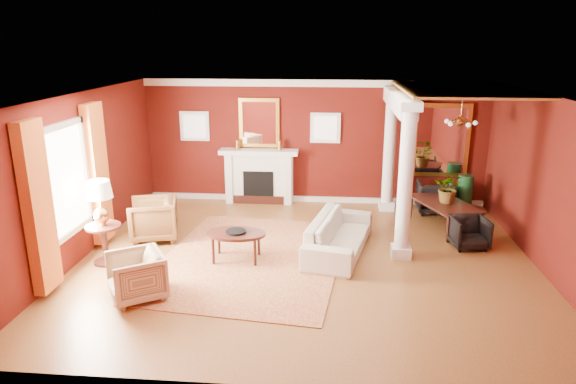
# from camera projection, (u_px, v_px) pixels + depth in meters

# --- Properties ---
(ground) EXTENTS (8.00, 8.00, 0.00)m
(ground) POSITION_uv_depth(u_px,v_px,m) (306.00, 260.00, 9.15)
(ground) COLOR brown
(ground) RESTS_ON ground
(room_shell) EXTENTS (8.04, 7.04, 2.92)m
(room_shell) POSITION_uv_depth(u_px,v_px,m) (307.00, 149.00, 8.57)
(room_shell) COLOR #520F0B
(room_shell) RESTS_ON ground
(fireplace) EXTENTS (1.85, 0.42, 1.29)m
(fireplace) POSITION_uv_depth(u_px,v_px,m) (259.00, 176.00, 12.24)
(fireplace) COLOR white
(fireplace) RESTS_ON ground
(overmantel_mirror) EXTENTS (0.95, 0.07, 1.15)m
(overmantel_mirror) POSITION_uv_depth(u_px,v_px,m) (259.00, 123.00, 12.01)
(overmantel_mirror) COLOR yellow
(overmantel_mirror) RESTS_ON fireplace
(flank_window_left) EXTENTS (0.70, 0.07, 0.70)m
(flank_window_left) POSITION_uv_depth(u_px,v_px,m) (195.00, 126.00, 12.18)
(flank_window_left) COLOR white
(flank_window_left) RESTS_ON room_shell
(flank_window_right) EXTENTS (0.70, 0.07, 0.70)m
(flank_window_right) POSITION_uv_depth(u_px,v_px,m) (325.00, 128.00, 11.92)
(flank_window_right) COLOR white
(flank_window_right) RESTS_ON room_shell
(left_window) EXTENTS (0.21, 2.55, 2.60)m
(left_window) POSITION_uv_depth(u_px,v_px,m) (70.00, 188.00, 8.49)
(left_window) COLOR white
(left_window) RESTS_ON room_shell
(column_front) EXTENTS (0.36, 0.36, 2.80)m
(column_front) POSITION_uv_depth(u_px,v_px,m) (406.00, 181.00, 8.89)
(column_front) COLOR white
(column_front) RESTS_ON ground
(column_back) EXTENTS (0.36, 0.36, 2.80)m
(column_back) POSITION_uv_depth(u_px,v_px,m) (390.00, 149.00, 11.46)
(column_back) COLOR white
(column_back) RESTS_ON ground
(header_beam) EXTENTS (0.30, 3.20, 0.32)m
(header_beam) POSITION_uv_depth(u_px,v_px,m) (399.00, 101.00, 10.07)
(header_beam) COLOR white
(header_beam) RESTS_ON column_front
(amber_ceiling) EXTENTS (2.30, 3.40, 0.04)m
(amber_ceiling) POSITION_uv_depth(u_px,v_px,m) (462.00, 89.00, 9.76)
(amber_ceiling) COLOR #C5823A
(amber_ceiling) RESTS_ON room_shell
(dining_mirror) EXTENTS (1.30, 0.07, 1.70)m
(dining_mirror) POSITION_uv_depth(u_px,v_px,m) (441.00, 141.00, 11.76)
(dining_mirror) COLOR yellow
(dining_mirror) RESTS_ON room_shell
(chandelier) EXTENTS (0.60, 0.62, 0.75)m
(chandelier) POSITION_uv_depth(u_px,v_px,m) (461.00, 121.00, 9.98)
(chandelier) COLOR #B07437
(chandelier) RESTS_ON room_shell
(crown_trim) EXTENTS (8.00, 0.08, 0.16)m
(crown_trim) POSITION_uv_depth(u_px,v_px,m) (315.00, 83.00, 11.64)
(crown_trim) COLOR white
(crown_trim) RESTS_ON room_shell
(base_trim) EXTENTS (8.00, 0.08, 0.12)m
(base_trim) POSITION_uv_depth(u_px,v_px,m) (314.00, 199.00, 12.44)
(base_trim) COLOR white
(base_trim) RESTS_ON ground
(rug) EXTENTS (3.55, 4.46, 0.02)m
(rug) POSITION_uv_depth(u_px,v_px,m) (252.00, 258.00, 9.21)
(rug) COLOR maroon
(rug) RESTS_ON ground
(sofa) EXTENTS (1.13, 2.35, 0.88)m
(sofa) POSITION_uv_depth(u_px,v_px,m) (339.00, 229.00, 9.40)
(sofa) COLOR beige
(sofa) RESTS_ON ground
(armchair_leopard) EXTENTS (1.01, 1.05, 0.90)m
(armchair_leopard) POSITION_uv_depth(u_px,v_px,m) (153.00, 217.00, 10.01)
(armchair_leopard) COLOR black
(armchair_leopard) RESTS_ON ground
(armchair_stripe) EXTENTS (1.02, 1.04, 0.79)m
(armchair_stripe) POSITION_uv_depth(u_px,v_px,m) (136.00, 274.00, 7.71)
(armchair_stripe) COLOR tan
(armchair_stripe) RESTS_ON ground
(coffee_table) EXTENTS (1.05, 1.05, 0.53)m
(coffee_table) POSITION_uv_depth(u_px,v_px,m) (236.00, 235.00, 9.02)
(coffee_table) COLOR black
(coffee_table) RESTS_ON ground
(coffee_book) EXTENTS (0.15, 0.04, 0.20)m
(coffee_book) POSITION_uv_depth(u_px,v_px,m) (235.00, 226.00, 9.02)
(coffee_book) COLOR black
(coffee_book) RESTS_ON coffee_table
(side_table) EXTENTS (0.60, 0.60, 1.50)m
(side_table) POSITION_uv_depth(u_px,v_px,m) (101.00, 208.00, 8.77)
(side_table) COLOR black
(side_table) RESTS_ON ground
(dining_table) EXTENTS (1.10, 1.68, 0.88)m
(dining_table) POSITION_uv_depth(u_px,v_px,m) (446.00, 208.00, 10.58)
(dining_table) COLOR black
(dining_table) RESTS_ON ground
(dining_chair_near) EXTENTS (0.71, 0.68, 0.65)m
(dining_chair_near) POSITION_uv_depth(u_px,v_px,m) (469.00, 231.00, 9.63)
(dining_chair_near) COLOR black
(dining_chair_near) RESTS_ON ground
(dining_chair_far) EXTENTS (0.78, 0.73, 0.78)m
(dining_chair_far) POSITION_uv_depth(u_px,v_px,m) (435.00, 196.00, 11.58)
(dining_chair_far) COLOR black
(dining_chair_far) RESTS_ON ground
(green_urn) EXTENTS (0.38, 0.38, 0.91)m
(green_urn) POSITION_uv_depth(u_px,v_px,m) (464.00, 199.00, 11.48)
(green_urn) COLOR #14401C
(green_urn) RESTS_ON ground
(potted_plant) EXTENTS (0.74, 0.78, 0.49)m
(potted_plant) POSITION_uv_depth(u_px,v_px,m) (450.00, 176.00, 10.39)
(potted_plant) COLOR #26591E
(potted_plant) RESTS_ON dining_table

